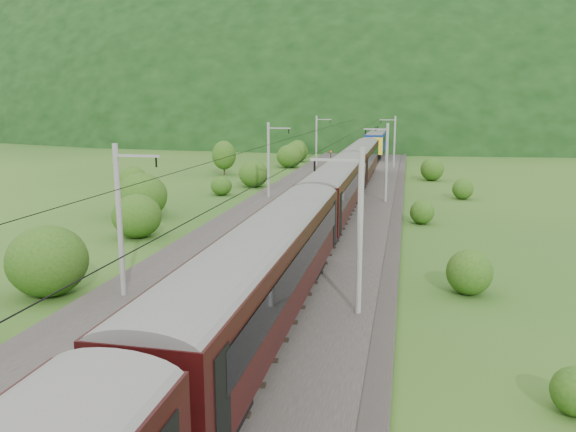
# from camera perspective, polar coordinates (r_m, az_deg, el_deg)

# --- Properties ---
(ground) EXTENTS (600.00, 600.00, 0.00)m
(ground) POSITION_cam_1_polar(r_m,az_deg,el_deg) (29.10, -5.32, -9.37)
(ground) COLOR #224E18
(ground) RESTS_ON ground
(railbed) EXTENTS (14.00, 220.00, 0.30)m
(railbed) POSITION_cam_1_polar(r_m,az_deg,el_deg) (38.24, -0.88, -3.98)
(railbed) COLOR #38332D
(railbed) RESTS_ON ground
(track_left) EXTENTS (2.40, 220.00, 0.27)m
(track_left) POSITION_cam_1_polar(r_m,az_deg,el_deg) (38.77, -4.35, -3.46)
(track_left) COLOR brown
(track_left) RESTS_ON railbed
(track_right) EXTENTS (2.40, 220.00, 0.27)m
(track_right) POSITION_cam_1_polar(r_m,az_deg,el_deg) (37.74, 2.68, -3.85)
(track_right) COLOR brown
(track_right) RESTS_ON railbed
(catenary_left) EXTENTS (2.54, 192.28, 8.00)m
(catenary_left) POSITION_cam_1_polar(r_m,az_deg,el_deg) (59.97, -1.92, 5.86)
(catenary_left) COLOR gray
(catenary_left) RESTS_ON railbed
(catenary_right) EXTENTS (2.54, 192.28, 8.00)m
(catenary_right) POSITION_cam_1_polar(r_m,az_deg,el_deg) (58.27, 9.90, 5.54)
(catenary_right) COLOR gray
(catenary_right) RESTS_ON railbed
(overhead_wires) EXTENTS (4.83, 198.00, 0.03)m
(overhead_wires) POSITION_cam_1_polar(r_m,az_deg,el_deg) (37.01, -0.91, 6.45)
(overhead_wires) COLOR black
(overhead_wires) RESTS_ON ground
(mountain_main) EXTENTS (504.00, 360.00, 244.00)m
(mountain_main) POSITION_cam_1_polar(r_m,az_deg,el_deg) (286.24, 10.47, 9.18)
(mountain_main) COLOR black
(mountain_main) RESTS_ON ground
(mountain_ridge) EXTENTS (336.00, 280.00, 132.00)m
(mountain_ridge) POSITION_cam_1_polar(r_m,az_deg,el_deg) (350.41, -9.61, 9.58)
(mountain_ridge) COLOR black
(mountain_ridge) RESTS_ON ground
(train) EXTENTS (3.28, 157.03, 5.72)m
(train) POSITION_cam_1_polar(r_m,az_deg,el_deg) (36.31, 2.56, 1.15)
(train) COLOR black
(train) RESTS_ON ground
(hazard_post_near) EXTENTS (0.14, 0.14, 1.35)m
(hazard_post_near) POSITION_cam_1_polar(r_m,az_deg,el_deg) (93.08, 6.80, 5.59)
(hazard_post_near) COLOR red
(hazard_post_near) RESTS_ON railbed
(hazard_post_far) EXTENTS (0.14, 0.14, 1.31)m
(hazard_post_far) POSITION_cam_1_polar(r_m,az_deg,el_deg) (54.23, 3.10, 1.48)
(hazard_post_far) COLOR red
(hazard_post_far) RESTS_ON railbed
(signal) EXTENTS (0.23, 0.23, 2.07)m
(signal) POSITION_cam_1_polar(r_m,az_deg,el_deg) (94.99, 4.36, 6.08)
(signal) COLOR black
(signal) RESTS_ON railbed
(vegetation_left) EXTENTS (11.16, 146.54, 6.99)m
(vegetation_left) POSITION_cam_1_polar(r_m,az_deg,el_deg) (51.07, -12.85, 2.06)
(vegetation_left) COLOR #244D14
(vegetation_left) RESTS_ON ground
(vegetation_right) EXTENTS (6.82, 108.67, 3.20)m
(vegetation_right) POSITION_cam_1_polar(r_m,az_deg,el_deg) (35.24, 18.77, -4.03)
(vegetation_right) COLOR #244D14
(vegetation_right) RESTS_ON ground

